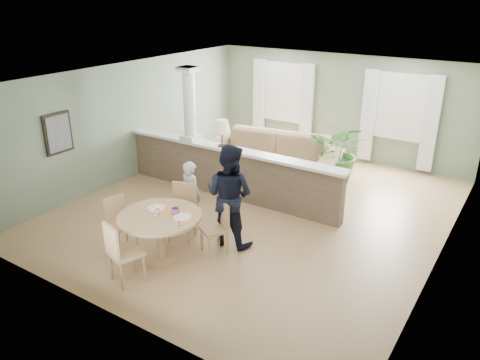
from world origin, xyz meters
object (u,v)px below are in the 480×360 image
Objects in this scene: chair_far_boy at (183,209)px; chair_near at (121,250)px; chair_far_man at (218,225)px; child_person at (191,195)px; houseplant at (340,152)px; chair_side at (119,220)px; man_person at (229,195)px; sofa at (272,154)px; dining_table at (161,224)px.

chair_far_boy and chair_near have the same top height.
child_person is at bearing -175.94° from chair_far_man.
chair_side is (-2.04, -4.90, -0.22)m from houseplant.
child_person is 0.72× the size of man_person.
chair_far_boy reaches higher than chair_far_man.
child_person is (-0.94, 0.47, 0.16)m from chair_far_man.
man_person is at bearing -81.84° from sofa.
sofa is at bearing 74.01° from chair_far_boy.
chair_side is (-0.69, -0.88, -0.05)m from chair_far_boy.
chair_far_boy is 1.12m from chair_side.
child_person is (-0.25, 2.01, 0.10)m from chair_near.
dining_table is at bearing 119.49° from child_person.
houseplant is at bearing 2.80° from sofa.
sofa is at bearing 136.43° from chair_far_man.
chair_far_man is (0.83, -0.08, -0.06)m from chair_far_boy.
man_person reaches higher than chair_side.
sofa is 3.92m from chair_far_man.
child_person is at bearing 104.83° from dining_table.
chair_far_boy is at bearing 15.90° from man_person.
houseplant is at bearing 76.66° from dining_table.
man_person reaches higher than houseplant.
child_person is (-0.31, 1.18, 0.01)m from dining_table.
houseplant is 5.32m from chair_side.
chair_far_boy is 0.94m from man_person.
child_person is at bearing -9.34° from man_person.
chair_far_boy is 1.64m from chair_near.
chair_near is 0.56× the size of man_person.
sofa is 3.21× the size of chair_far_boy.
sofa reaches higher than chair_far_man.
child_person is at bearing -11.12° from chair_side.
chair_near reaches higher than dining_table.
child_person is (-1.46, -3.64, -0.08)m from houseplant.
chair_near is at bearing -118.18° from chair_side.
child_person is at bearing -111.80° from houseplant.
chair_far_boy is at bearing -155.21° from chair_far_man.
houseplant is 1.44× the size of chair_near.
man_person is (-0.53, -3.74, 0.18)m from houseplant.
sofa is 3.59× the size of chair_far_man.
dining_table is 0.84m from chair_near.
chair_near is (-0.06, -0.83, -0.09)m from dining_table.
chair_far_boy reaches higher than chair_side.
houseplant is at bearing -101.36° from man_person.
houseplant is (1.59, 0.34, 0.26)m from sofa.
dining_table is at bearing -100.53° from chair_far_man.
sofa is at bearing -72.96° from child_person.
chair_far_man is at bearing 48.94° from dining_table.
man_person is at bearing -38.69° from chair_side.
child_person reaches higher than sofa.
chair_far_boy is 0.56× the size of man_person.
child_person is (-0.11, 0.38, 0.10)m from chair_far_boy.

